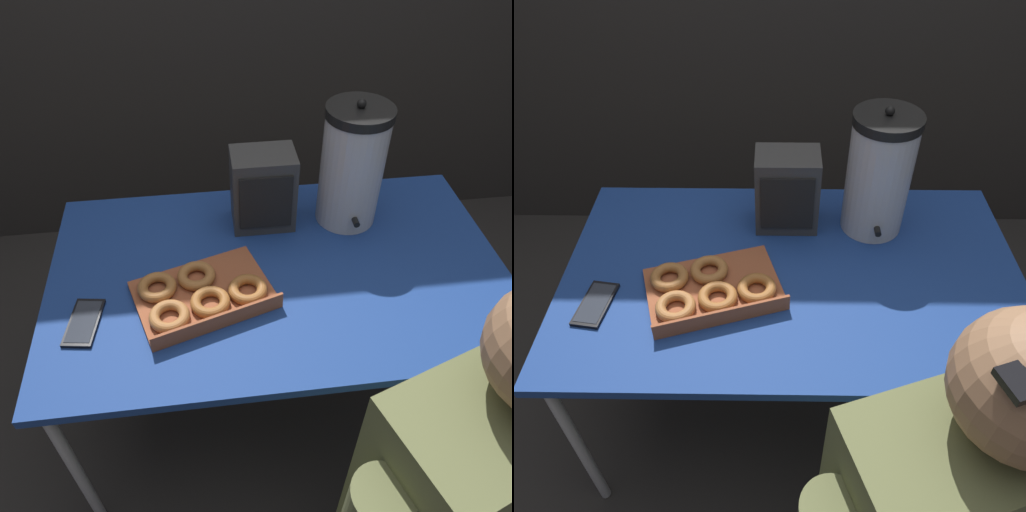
# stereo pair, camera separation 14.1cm
# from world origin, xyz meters

# --- Properties ---
(ground_plane) EXTENTS (12.00, 12.00, 0.00)m
(ground_plane) POSITION_xyz_m (0.00, 0.00, 0.00)
(ground_plane) COLOR #2D2B28
(folding_table) EXTENTS (1.33, 0.81, 0.72)m
(folding_table) POSITION_xyz_m (0.00, 0.00, 0.67)
(folding_table) COLOR navy
(folding_table) RESTS_ON ground
(donut_box) EXTENTS (0.42, 0.35, 0.05)m
(donut_box) POSITION_xyz_m (-0.23, -0.09, 0.74)
(donut_box) COLOR brown
(donut_box) RESTS_ON folding_table
(coffee_urn) EXTENTS (0.20, 0.22, 0.41)m
(coffee_urn) POSITION_xyz_m (0.25, 0.22, 0.91)
(coffee_urn) COLOR #B7B7BC
(coffee_urn) RESTS_ON folding_table
(cell_phone) EXTENTS (0.10, 0.17, 0.01)m
(cell_phone) POSITION_xyz_m (-0.54, -0.14, 0.72)
(cell_phone) COLOR black
(cell_phone) RESTS_ON folding_table
(space_heater) EXTENTS (0.19, 0.14, 0.25)m
(space_heater) POSITION_xyz_m (-0.02, 0.22, 0.84)
(space_heater) COLOR #333333
(space_heater) RESTS_ON folding_table
(person_seated) EXTENTS (0.60, 0.36, 1.27)m
(person_seated) POSITION_xyz_m (0.29, -0.65, 0.60)
(person_seated) COLOR #33332D
(person_seated) RESTS_ON ground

